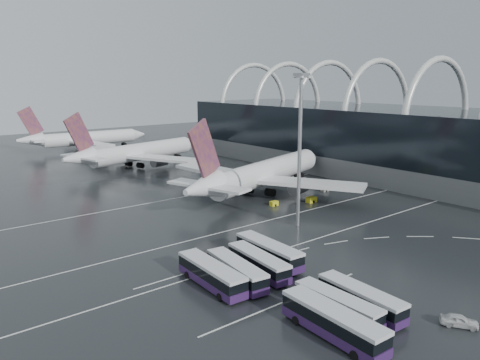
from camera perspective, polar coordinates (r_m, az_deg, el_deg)
ground at (r=90.40m, az=9.29°, el=-6.47°), size 420.00×420.00×0.00m
terminal at (r=148.47m, az=19.60°, el=4.62°), size 42.00×160.00×34.90m
lane_marking_near at (r=89.17m, az=10.26°, el=-6.76°), size 120.00×0.25×0.01m
lane_marking_mid at (r=98.32m, az=4.05°, el=-4.79°), size 120.00×0.25×0.01m
lane_marking_far at (r=119.47m, az=-5.19°, el=-1.73°), size 120.00×0.25×0.01m
bus_bay_line_south at (r=64.03m, az=5.59°, el=-14.49°), size 28.00×0.25×0.01m
bus_bay_line_north at (r=75.13m, az=-3.17°, el=-10.27°), size 28.00×0.25×0.01m
airliner_main at (r=117.78m, az=2.67°, el=0.70°), size 60.32×52.23×20.82m
airliner_gate_b at (r=158.20m, az=-12.52°, el=3.26°), size 55.40×49.04×19.38m
airliner_gate_c at (r=202.09m, az=-18.59°, el=4.76°), size 52.26×48.21×18.63m
bus_row_near_a at (r=67.21m, az=-3.51°, el=-11.38°), size 3.94×13.81×3.36m
bus_row_near_b at (r=68.46m, az=-0.43°, el=-10.99°), size 4.58×13.09×3.16m
bus_row_near_c at (r=71.35m, az=2.27°, el=-10.02°), size 4.30×12.99×3.14m
bus_row_near_d at (r=75.35m, az=3.54°, el=-8.70°), size 3.90×13.77×3.35m
bus_row_far_a at (r=56.15m, az=11.27°, el=-16.59°), size 3.92×14.08×3.43m
bus_row_far_b at (r=60.41m, az=11.83°, el=-14.70°), size 3.02×12.14×2.98m
bus_row_far_c at (r=62.63m, az=14.53°, el=-13.78°), size 3.68×12.60×3.06m
van_curve_b at (r=63.34m, az=25.17°, el=-15.25°), size 3.74×4.55×1.46m
floodlight_mast at (r=90.68m, az=7.34°, el=5.81°), size 2.28×2.28×29.80m
gse_cart_belly_a at (r=112.30m, az=8.69°, el=-2.38°), size 2.49×1.47×1.36m
gse_cart_belly_c at (r=108.50m, az=4.16°, el=-2.86°), size 1.95×1.15×1.06m
gse_cart_belly_d at (r=123.76m, az=10.29°, el=-1.13°), size 2.01×1.19×1.09m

